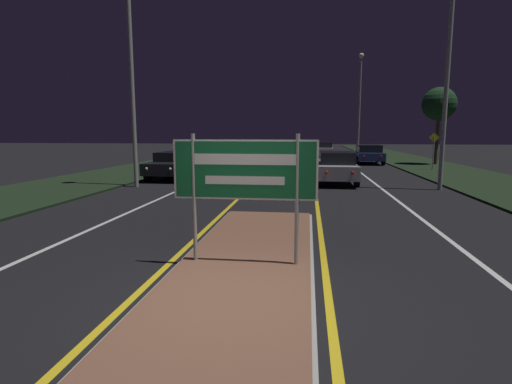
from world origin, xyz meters
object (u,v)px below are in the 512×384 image
(streetlight_right_near, at_px, (450,42))
(car_approaching_0, at_px, (175,164))
(warning_sign, at_px, (434,147))
(car_receding_0, at_px, (336,166))
(car_approaching_1, at_px, (255,155))
(streetlight_right_far, at_px, (360,92))
(highway_sign, at_px, (245,174))
(streetlight_left_near, at_px, (130,31))
(car_receding_2, at_px, (324,149))
(car_receding_1, at_px, (368,154))

(streetlight_right_near, height_order, car_approaching_0, streetlight_right_near)
(car_approaching_0, bearing_deg, streetlight_right_near, -12.69)
(streetlight_right_near, distance_m, warning_sign, 9.96)
(car_receding_0, xyz_separation_m, car_approaching_0, (-8.16, 0.85, -0.03))
(car_approaching_1, bearing_deg, streetlight_right_far, 57.96)
(highway_sign, distance_m, streetlight_left_near, 12.70)
(streetlight_right_far, relative_size, car_receding_2, 2.53)
(car_approaching_0, bearing_deg, car_receding_1, 44.92)
(car_approaching_0, height_order, car_approaching_1, car_approaching_1)
(streetlight_right_far, height_order, car_receding_2, streetlight_right_far)
(streetlight_right_near, relative_size, car_approaching_1, 2.17)
(streetlight_left_near, relative_size, streetlight_right_near, 1.02)
(streetlight_left_near, relative_size, car_receding_2, 2.42)
(highway_sign, distance_m, car_receding_2, 33.47)
(car_receding_2, bearing_deg, streetlight_right_far, 34.87)
(streetlight_left_near, distance_m, car_approaching_1, 13.61)
(highway_sign, bearing_deg, car_approaching_0, 113.46)
(highway_sign, relative_size, streetlight_right_far, 0.24)
(streetlight_left_near, relative_size, car_receding_0, 2.05)
(streetlight_right_far, relative_size, car_receding_0, 2.14)
(car_approaching_0, xyz_separation_m, car_approaching_1, (3.06, 8.34, 0.06))
(car_receding_1, bearing_deg, warning_sign, -60.54)
(car_receding_0, height_order, car_approaching_1, car_approaching_1)
(car_receding_2, distance_m, warning_sign, 15.47)
(highway_sign, bearing_deg, streetlight_left_near, 122.91)
(car_receding_0, bearing_deg, highway_sign, -100.85)
(streetlight_right_far, bearing_deg, streetlight_left_near, -115.78)
(car_approaching_1, xyz_separation_m, warning_sign, (11.45, -2.45, 0.65))
(highway_sign, bearing_deg, car_receding_1, 77.14)
(car_receding_2, distance_m, car_approaching_1, 12.87)
(car_receding_1, bearing_deg, car_receding_2, 109.30)
(car_receding_1, xyz_separation_m, car_approaching_0, (-11.41, -11.37, -0.01))
(streetlight_right_far, xyz_separation_m, car_approaching_1, (-8.91, -14.24, -5.66))
(car_approaching_1, height_order, warning_sign, warning_sign)
(streetlight_right_near, bearing_deg, warning_sign, 75.55)
(car_receding_1, relative_size, car_approaching_1, 0.98)
(car_receding_2, bearing_deg, streetlight_right_near, -80.26)
(warning_sign, bearing_deg, streetlight_left_near, -148.28)
(streetlight_right_near, xyz_separation_m, streetlight_right_far, (-0.31, 25.34, 0.59))
(highway_sign, height_order, car_receding_2, highway_sign)
(streetlight_right_far, bearing_deg, car_approaching_1, -122.04)
(car_approaching_1, bearing_deg, car_receding_0, -60.97)
(car_approaching_1, bearing_deg, highway_sign, -82.85)
(streetlight_left_near, distance_m, streetlight_right_near, 12.92)
(streetlight_right_near, relative_size, car_receding_2, 2.38)
(car_approaching_1, bearing_deg, streetlight_left_near, -107.24)
(car_receding_0, bearing_deg, car_receding_2, 89.44)
(streetlight_left_near, xyz_separation_m, warning_sign, (15.11, 9.34, -5.08))
(streetlight_right_far, distance_m, car_approaching_0, 26.19)
(car_receding_1, bearing_deg, streetlight_right_far, 87.10)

